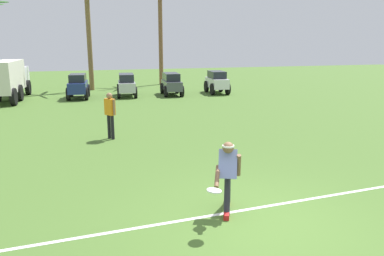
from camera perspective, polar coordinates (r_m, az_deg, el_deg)
The scene contains 12 objects.
ground_plane at distance 7.09m, azimuth 10.46°, elevation -13.88°, with size 80.00×80.00×0.00m, color #466829.
field_line_paint at distance 7.51m, azimuth 8.56°, elevation -12.16°, with size 25.92×0.09×0.01m, color white.
frisbee_thrower at distance 7.04m, azimuth 5.46°, elevation -6.81°, with size 0.73×0.97×1.42m.
frisbee_in_flight at distance 6.28m, azimuth 3.40°, elevation -9.51°, with size 0.26×0.26×0.05m.
teammate_near_sideline at distance 12.70m, azimuth -12.38°, elevation 2.50°, with size 0.36×0.45×1.56m.
parked_car_slot_a at distance 22.70m, azimuth -16.97°, elevation 6.21°, with size 1.36×2.43×1.40m.
parked_car_slot_b at distance 22.93m, azimuth -9.94°, elevation 6.58°, with size 1.37×2.48×1.34m.
parked_car_slot_c at distance 23.22m, azimuth -3.15°, elevation 6.83°, with size 1.32×2.47×1.34m.
parked_car_slot_d at distance 24.03m, azimuth 3.80°, elevation 7.08°, with size 1.35×2.43×1.40m.
box_truck at distance 23.51m, azimuth -26.07°, elevation 6.88°, with size 1.66×5.96×2.20m.
palm_tree_right_of_centre at distance 26.45m, azimuth -15.50°, elevation 14.28°, with size 3.67×3.61×6.76m.
palm_tree_far_right at distance 29.21m, azimuth -4.86°, elevation 15.25°, with size 3.62×3.04×7.19m.
Camera 1 is at (-3.00, -5.58, 3.17)m, focal length 35.00 mm.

